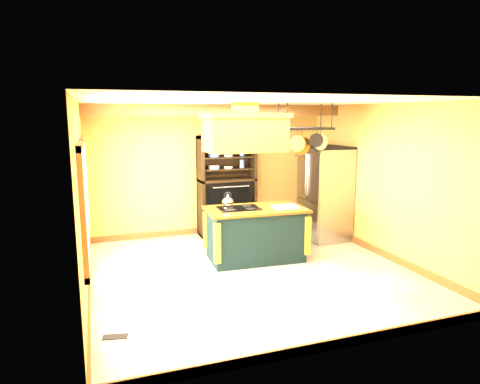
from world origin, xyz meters
TOP-DOWN VIEW (x-y plane):
  - floor at (0.00, 0.00)m, footprint 5.00×5.00m
  - ceiling at (0.00, 0.00)m, footprint 5.00×5.00m
  - wall_back at (0.00, 2.50)m, footprint 5.00×0.02m
  - wall_front at (0.00, -2.50)m, footprint 5.00×0.02m
  - wall_left at (-2.50, 0.00)m, footprint 0.02×5.00m
  - wall_right at (2.50, 0.00)m, footprint 0.02×5.00m
  - ceiling_beam at (0.00, 1.70)m, footprint 5.00×0.15m
  - window_near at (-2.47, -0.80)m, footprint 0.06×1.06m
  - window_far at (-2.47, 0.60)m, footprint 0.06×1.06m
  - kitchen_island at (0.27, 0.54)m, footprint 1.75×1.03m
  - range_hood at (0.08, 0.54)m, footprint 1.38×0.78m
  - pot_rack at (1.18, 0.55)m, footprint 1.01×0.47m
  - refrigerator at (2.08, 1.33)m, footprint 0.80×0.94m
  - hutch at (0.28, 2.27)m, footprint 1.18×0.54m
  - floor_register at (-2.21, -1.44)m, footprint 0.30×0.17m

SIDE VIEW (x-z plane):
  - floor at x=0.00m, z-range 0.00..0.00m
  - floor_register at x=-2.21m, z-range 0.00..0.01m
  - kitchen_island at x=0.27m, z-range -0.09..1.02m
  - hutch at x=0.28m, z-range -0.22..1.86m
  - refrigerator at x=2.08m, z-range -0.02..1.82m
  - wall_back at x=0.00m, z-range 0.00..2.70m
  - wall_front at x=0.00m, z-range 0.00..2.70m
  - wall_left at x=-2.50m, z-range 0.00..2.70m
  - wall_right at x=2.50m, z-range 0.00..2.70m
  - window_near at x=-2.47m, z-range 0.62..2.18m
  - window_far at x=-2.47m, z-range 0.62..2.18m
  - pot_rack at x=1.18m, z-range 1.72..2.61m
  - range_hood at x=0.08m, z-range 1.84..2.64m
  - ceiling_beam at x=0.00m, z-range 2.49..2.69m
  - ceiling at x=0.00m, z-range 2.70..2.70m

